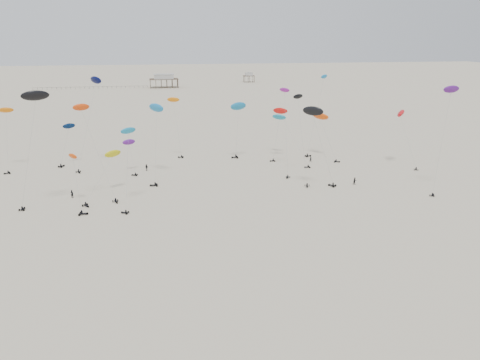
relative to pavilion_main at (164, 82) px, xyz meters
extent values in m
plane|color=beige|center=(10.00, -150.00, -4.22)|extent=(900.00, 900.00, 0.00)
cube|color=brown|center=(0.00, 0.00, 1.93)|extent=(21.00, 13.00, 0.30)
cube|color=silver|center=(0.00, 0.00, 3.68)|extent=(14.00, 8.40, 3.20)
cube|color=#B2B2AD|center=(0.00, 0.00, 5.43)|extent=(15.00, 9.00, 0.30)
cube|color=brown|center=(70.00, 30.00, 0.93)|extent=(9.00, 7.00, 0.30)
cube|color=silver|center=(70.00, 30.00, 2.28)|extent=(5.60, 4.20, 2.40)
cube|color=#B2B2AD|center=(70.00, 30.00, 3.63)|extent=(6.00, 4.50, 0.30)
cube|color=black|center=(-52.00, 0.00, -2.77)|extent=(80.00, 0.10, 0.10)
cylinder|color=gray|center=(-20.19, -249.19, 6.40)|extent=(0.03, 0.03, 21.51)
ellipsoid|color=#F6450C|center=(-23.38, -246.56, 16.99)|extent=(3.90, 2.41, 1.79)
cylinder|color=gray|center=(-33.54, -215.64, 1.40)|extent=(0.03, 0.03, 11.07)
ellipsoid|color=#051C43|center=(-32.32, -213.35, 6.96)|extent=(3.92, 2.91, 1.83)
cylinder|color=gray|center=(-14.16, -227.72, -0.17)|extent=(0.03, 0.03, 9.21)
ellipsoid|color=#611A91|center=(-14.83, -224.74, 3.94)|extent=(3.83, 2.43, 1.75)
cylinder|color=gray|center=(30.25, -241.29, 6.27)|extent=(0.03, 0.03, 24.33)
ellipsoid|color=black|center=(30.84, -234.17, 16.70)|extent=(3.54, 2.59, 1.64)
cylinder|color=gray|center=(-26.20, -219.58, 7.84)|extent=(0.03, 0.03, 25.77)
ellipsoid|color=#040938|center=(-23.45, -214.15, 20.13)|extent=(4.75, 5.27, 2.56)
cylinder|color=gray|center=(59.60, -257.39, 7.86)|extent=(0.03, 0.03, 24.46)
ellipsoid|color=#571780|center=(62.37, -254.25, 20.13)|extent=(4.48, 2.06, 2.16)
cylinder|color=gray|center=(-20.59, -247.41, 0.24)|extent=(0.03, 0.03, 15.22)
ellipsoid|color=yellow|center=(-17.84, -241.38, 4.78)|extent=(4.67, 4.11, 2.23)
cylinder|color=gray|center=(41.93, -217.82, 8.15)|extent=(0.03, 0.03, 23.87)
ellipsoid|color=#1B84CA|center=(44.34, -216.74, 20.35)|extent=(3.28, 2.87, 1.56)
cylinder|color=gray|center=(33.37, -248.26, 5.15)|extent=(0.03, 0.03, 18.16)
ellipsoid|color=black|center=(30.72, -247.23, 14.75)|extent=(5.28, 4.98, 2.63)
cylinder|color=gray|center=(33.04, -224.06, 2.92)|extent=(0.03, 0.03, 19.97)
ellipsoid|color=red|center=(30.73, -216.84, 10.24)|extent=(4.78, 3.75, 2.25)
cylinder|color=gray|center=(29.49, -217.06, 1.47)|extent=(0.03, 0.03, 15.65)
ellipsoid|color=#1891B8|center=(31.82, -211.59, 7.42)|extent=(5.10, 4.80, 2.37)
cylinder|color=gray|center=(-24.62, -253.69, 1.18)|extent=(0.03, 0.03, 13.68)
ellipsoid|color=#F14C0C|center=(-25.88, -248.84, 6.37)|extent=(2.89, 3.00, 1.48)
cylinder|color=gray|center=(-0.74, -211.84, 4.65)|extent=(0.03, 0.03, 16.76)
ellipsoid|color=orange|center=(-1.52, -210.44, 13.56)|extent=(4.08, 2.48, 1.91)
cylinder|color=gray|center=(17.25, -216.02, 3.68)|extent=(0.03, 0.03, 14.30)
ellipsoid|color=#177AB2|center=(17.83, -215.51, 11.80)|extent=(5.93, 4.09, 2.74)
cylinder|color=gray|center=(44.99, -221.67, 1.74)|extent=(0.03, 0.03, 15.06)
ellipsoid|color=#F04E0C|center=(44.01, -216.43, 8.09)|extent=(5.49, 6.16, 2.85)
cylinder|color=gray|center=(-34.33, -251.62, 7.77)|extent=(0.03, 0.03, 23.39)
ellipsoid|color=black|center=(-31.94, -250.02, 20.15)|extent=(6.29, 4.26, 2.88)
cylinder|color=gray|center=(64.33, -234.47, 2.99)|extent=(0.03, 0.03, 16.00)
ellipsoid|color=red|center=(63.61, -230.00, 10.59)|extent=(5.12, 6.05, 2.73)
cylinder|color=gray|center=(-7.55, -234.87, 4.70)|extent=(0.03, 0.03, 20.51)
ellipsoid|color=#1A7DC8|center=(-6.80, -228.71, 13.86)|extent=(5.13, 5.56, 2.74)
cylinder|color=gray|center=(27.89, -233.91, 6.77)|extent=(0.03, 0.03, 24.39)
ellipsoid|color=purple|center=(28.89, -227.58, 17.74)|extent=(3.26, 3.43, 1.64)
cylinder|color=gray|center=(-48.54, -218.03, 3.88)|extent=(0.03, 0.03, 17.59)
ellipsoid|color=orange|center=(-48.94, -213.37, 12.08)|extent=(4.30, 2.27, 2.05)
cylinder|color=gray|center=(-13.87, -255.21, 3.95)|extent=(0.03, 0.03, 17.32)
ellipsoid|color=#198CC0|center=(-13.20, -251.01, 12.17)|extent=(4.04, 3.43, 1.88)
imported|color=black|center=(-27.36, -246.56, -4.22)|extent=(0.96, 0.81, 2.25)
imported|color=black|center=(42.24, -248.78, -4.22)|extent=(1.16, 0.77, 2.22)
imported|color=black|center=(-10.40, -226.03, -4.22)|extent=(1.46, 1.32, 2.20)
imported|color=black|center=(38.27, -225.24, -4.22)|extent=(0.75, 0.55, 1.95)
camera|label=1|loc=(-6.89, -355.83, 32.16)|focal=35.00mm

